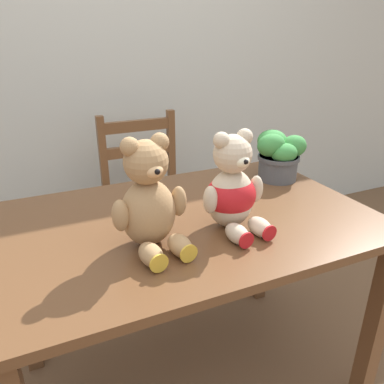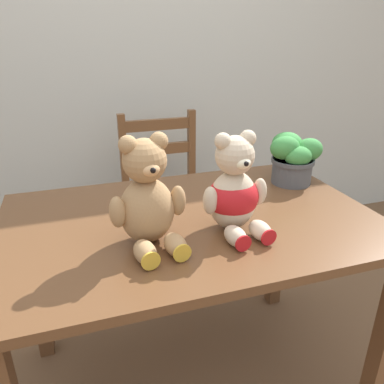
{
  "view_description": "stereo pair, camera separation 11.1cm",
  "coord_description": "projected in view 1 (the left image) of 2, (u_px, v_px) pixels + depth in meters",
  "views": [
    {
      "loc": [
        -0.45,
        -0.63,
        1.35
      ],
      "look_at": [
        -0.03,
        0.3,
        0.91
      ],
      "focal_mm": 35.0,
      "sensor_mm": 36.0,
      "label": 1
    },
    {
      "loc": [
        -0.35,
        -0.67,
        1.35
      ],
      "look_at": [
        -0.03,
        0.3,
        0.91
      ],
      "focal_mm": 35.0,
      "sensor_mm": 36.0,
      "label": 2
    }
  ],
  "objects": [
    {
      "name": "potted_plant",
      "position": [
        279.0,
        154.0,
        1.56
      ],
      "size": [
        0.23,
        0.2,
        0.2
      ],
      "color": "#4C5156",
      "rests_on": "dining_table"
    },
    {
      "name": "wall_back",
      "position": [
        99.0,
        42.0,
        2.09
      ],
      "size": [
        8.0,
        0.04,
        2.6
      ],
      "primitive_type": "cube",
      "color": "silver",
      "rests_on": "ground_plane"
    },
    {
      "name": "wooden_chair_behind",
      "position": [
        147.0,
        200.0,
        2.11
      ],
      "size": [
        0.44,
        0.38,
        0.95
      ],
      "rotation": [
        0.0,
        0.0,
        3.14
      ],
      "color": "brown",
      "rests_on": "ground_plane"
    },
    {
      "name": "dining_table",
      "position": [
        188.0,
        247.0,
        1.31
      ],
      "size": [
        1.26,
        0.81,
        0.77
      ],
      "color": "brown",
      "rests_on": "ground_plane"
    },
    {
      "name": "teddy_bear_left",
      "position": [
        150.0,
        201.0,
        1.05
      ],
      "size": [
        0.23,
        0.24,
        0.33
      ],
      "rotation": [
        0.0,
        0.0,
        3.26
      ],
      "color": "tan",
      "rests_on": "dining_table"
    },
    {
      "name": "teddy_bear_right",
      "position": [
        232.0,
        190.0,
        1.16
      ],
      "size": [
        0.22,
        0.23,
        0.31
      ],
      "rotation": [
        0.0,
        0.0,
        3.23
      ],
      "color": "beige",
      "rests_on": "dining_table"
    }
  ]
}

